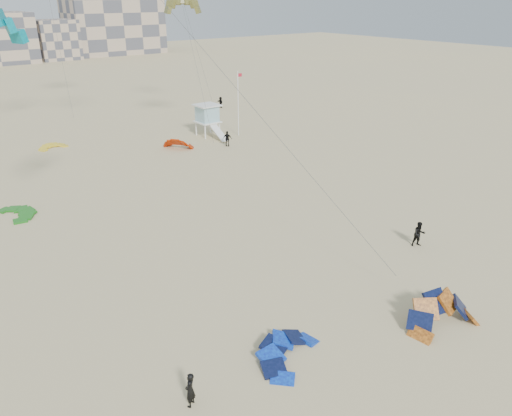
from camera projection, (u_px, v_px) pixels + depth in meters
ground at (249, 387)px, 22.23m from camera, size 320.00×320.00×0.00m
kite_ground_blue at (288, 356)px, 24.13m from camera, size 5.18×5.28×2.20m
kite_ground_orange at (441, 325)px, 26.38m from camera, size 4.99×4.95×4.31m
kite_ground_green at (17, 215)px, 39.57m from camera, size 4.22×4.04×0.63m
kite_ground_red_far at (179, 148)px, 56.76m from camera, size 4.91×4.89×3.49m
kite_ground_yellow at (53, 148)px, 56.74m from camera, size 3.30×3.46×1.24m
kitesurfer_main at (190, 390)px, 20.95m from camera, size 0.72×0.67×1.66m
kitesurfer_b at (419, 234)px, 34.38m from camera, size 1.08×1.00×1.78m
kitesurfer_d at (227, 139)px, 57.01m from camera, size 1.05×1.03×1.78m
kitesurfer_f at (221, 102)px, 76.61m from camera, size 0.66×1.57×1.64m
kite_fly_olive at (183, 6)px, 54.95m from camera, size 5.12×9.49×15.40m
lifeguard_tower_near at (208, 120)px, 60.87m from camera, size 2.75×5.26×3.86m
flagpole at (238, 102)px, 60.18m from camera, size 0.63×0.10×7.77m
condo_east at (114, 25)px, 143.24m from camera, size 26.00×14.00×16.00m
condo_fill_right at (56, 40)px, 131.45m from camera, size 10.00×10.00×10.00m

